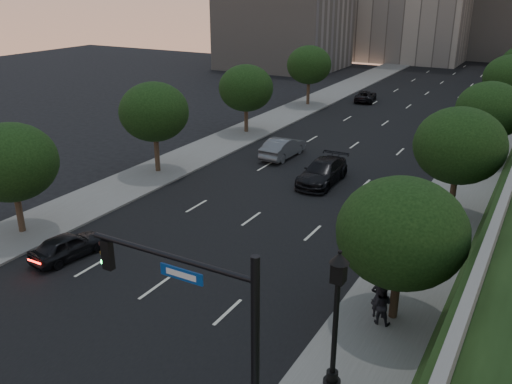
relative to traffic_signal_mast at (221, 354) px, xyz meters
The scene contains 23 objects.
ground 8.83m from the traffic_signal_mast, 169.78° to the left, with size 160.00×160.00×0.00m, color black.
road_surface 32.61m from the traffic_signal_mast, 104.11° to the left, with size 16.00×140.00×0.02m, color black.
sidewalk_right 31.72m from the traffic_signal_mast, 85.72° to the left, with size 4.50×140.00×0.15m, color slate.
sidewalk_left 36.47m from the traffic_signal_mast, 120.01° to the left, with size 4.50×140.00×0.15m, color slate.
office_block_filler 79.13m from the traffic_signal_mast, 115.39° to the left, with size 18.00×16.00×14.00m, color gray.
tree_right_a 9.73m from the traffic_signal_mast, 75.72° to the left, with size 5.20×5.20×6.24m.
tree_right_b 21.58m from the traffic_signal_mast, 83.61° to the left, with size 5.20×5.20×6.74m.
tree_right_c 34.51m from the traffic_signal_mast, 86.01° to the left, with size 5.20×5.20×6.24m.
tree_right_d 48.49m from the traffic_signal_mast, 87.16° to the left, with size 5.20×5.20×6.74m.
tree_left_a 19.66m from the traffic_signal_mast, 157.81° to the left, with size 5.00×5.00×6.34m.
tree_left_b 26.63m from the traffic_signal_mast, 133.14° to the left, with size 5.00×5.00×6.71m.
tree_left_c 37.19m from the traffic_signal_mast, 119.31° to the left, with size 5.00×5.00×6.34m.
tree_left_d 49.87m from the traffic_signal_mast, 111.41° to the left, with size 5.00×5.00×6.71m.
traffic_signal_mast is the anchor object (origin of this frame).
street_lamp 4.43m from the traffic_signal_mast, 64.27° to the left, with size 0.64×0.64×5.62m.
sedan_near_left 15.48m from the traffic_signal_mast, 154.03° to the left, with size 1.61×3.99×1.36m, color black.
sedan_mid_left 29.89m from the traffic_signal_mast, 113.36° to the left, with size 1.72×4.95×1.63m, color #5B5E63.
sedan_far_left 53.48m from the traffic_signal_mast, 104.23° to the left, with size 2.11×4.57×1.27m, color black.
sedan_near_right 24.40m from the traffic_signal_mast, 105.96° to the left, with size 2.29×5.62×1.63m, color black.
sedan_far_right 44.37m from the traffic_signal_mast, 91.27° to the left, with size 1.82×4.52×1.54m, color #4D4F54.
pedestrian_a 9.62m from the traffic_signal_mast, 78.52° to the left, with size 0.68×0.45×1.87m, color black.
pedestrian_b 9.32m from the traffic_signal_mast, 76.60° to the left, with size 0.86×0.67×1.76m, color black.
pedestrian_c 15.42m from the traffic_signal_mast, 86.16° to the left, with size 1.13×0.47×1.93m, color black.
Camera 1 is at (14.77, -11.64, 13.24)m, focal length 38.00 mm.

